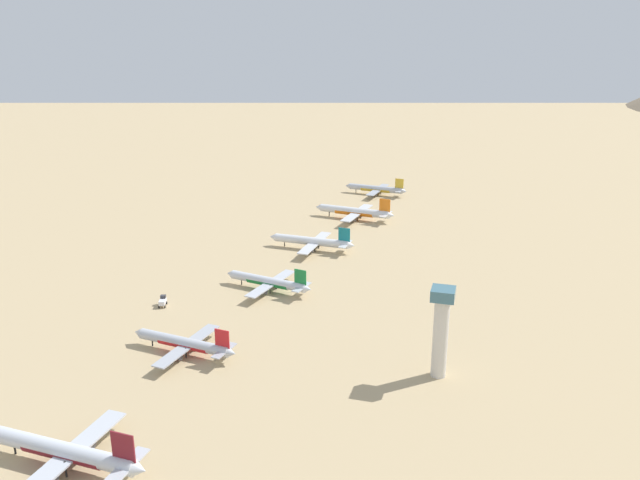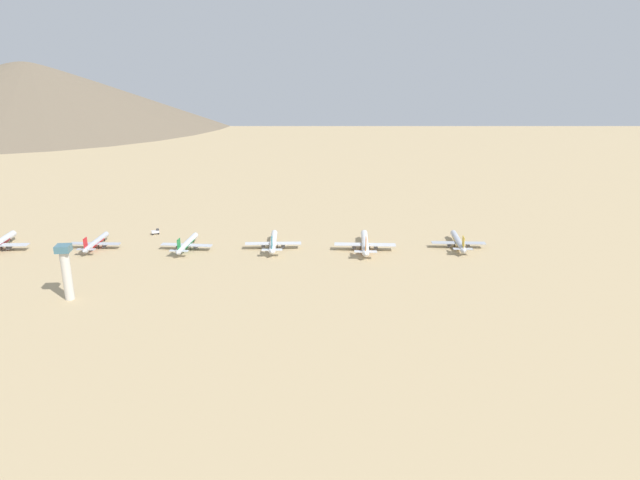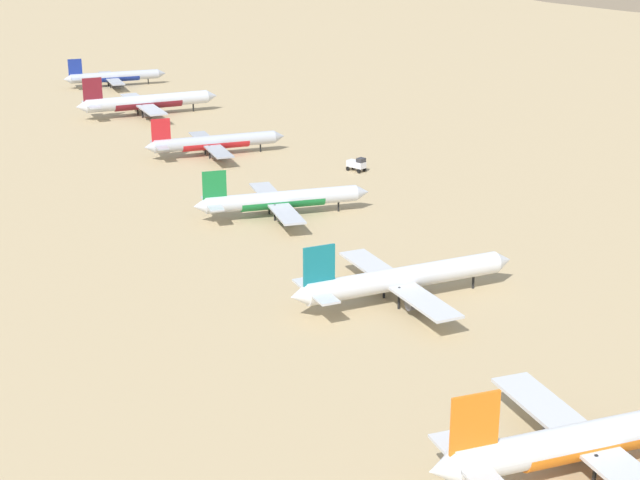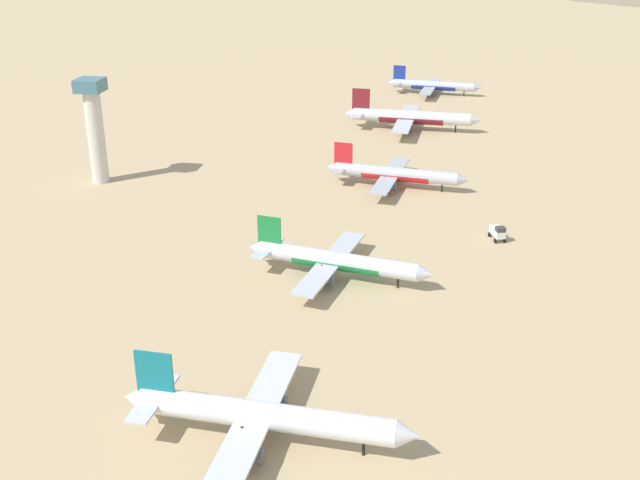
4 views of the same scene
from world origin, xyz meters
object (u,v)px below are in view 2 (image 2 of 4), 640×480
Objects in this scene: parked_jet_4 at (96,242)px; parked_jet_0 at (458,242)px; service_truck at (156,232)px; parked_jet_1 at (365,243)px; parked_jet_3 at (187,244)px; parked_jet_2 at (273,242)px; control_tower at (66,269)px.

parked_jet_0 is at bearing -94.65° from parked_jet_4.
service_truck is (27.29, -33.57, -1.85)m from parked_jet_4.
parked_jet_1 is 1.19× the size of parked_jet_3.
parked_jet_2 reaches higher than parked_jet_3.
parked_jet_2 is 8.02× the size of service_truck.
service_truck is at bearing 36.95° from parked_jet_3.
parked_jet_0 is 121.73m from parked_jet_2.
control_tower reaches higher than parked_jet_0.
control_tower is at bearing -173.86° from parked_jet_4.
parked_jet_1 is 1.20× the size of parked_jet_4.
parked_jet_4 is at bearing 82.44° from parked_jet_3.
parked_jet_1 reaches higher than parked_jet_0.
parked_jet_3 is 1.39× the size of control_tower.
parked_jet_3 reaches higher than parked_jet_4.
parked_jet_1 is at bearing 89.56° from parked_jet_0.
parked_jet_2 is 1.11× the size of parked_jet_4.
service_truck is (46.59, 204.02, -2.10)m from parked_jet_0.
parked_jet_0 is 61.99m from parked_jet_1.
parked_jet_4 is at bearing 6.14° from control_tower.
parked_jet_1 is 179.30m from control_tower.
control_tower is (-65.32, 166.56, 11.93)m from parked_jet_1.
service_truck is at bearing 72.01° from parked_jet_1.
parked_jet_4 is at bearing 85.35° from parked_jet_0.
parked_jet_4 is at bearing 83.88° from parked_jet_1.
parked_jet_3 is 60.63m from parked_jet_4.
parked_jet_1 is 149.36m from service_truck.
parked_jet_2 reaches higher than parked_jet_0.
control_tower is (-76.18, 51.05, 12.66)m from parked_jet_3.
parked_jet_0 is at bearing -93.65° from parked_jet_3.
control_tower is (-73.51, 107.12, 12.24)m from parked_jet_2.
control_tower is at bearing 146.17° from parked_jet_3.
parked_jet_3 is at bearing 87.28° from parked_jet_2.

